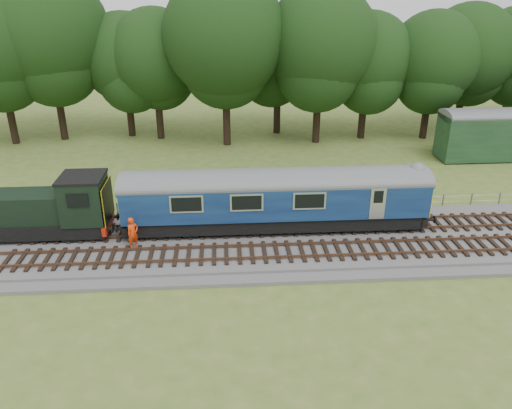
{
  "coord_description": "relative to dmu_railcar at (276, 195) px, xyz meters",
  "views": [
    {
      "loc": [
        -4.88,
        -25.88,
        14.13
      ],
      "look_at": [
        -3.06,
        1.4,
        2.0
      ],
      "focal_mm": 35.0,
      "sensor_mm": 36.0,
      "label": 1
    }
  ],
  "objects": [
    {
      "name": "track_south",
      "position": [
        1.87,
        -3.0,
        -2.19
      ],
      "size": [
        67.2,
        2.4,
        0.21
      ],
      "color": "black",
      "rests_on": "ballast"
    },
    {
      "name": "ballast",
      "position": [
        1.87,
        -1.4,
        -2.43
      ],
      "size": [
        70.0,
        7.0,
        0.35
      ],
      "primitive_type": "cube",
      "color": "#4C4C4F",
      "rests_on": "ground"
    },
    {
      "name": "shunter_loco",
      "position": [
        -13.93,
        0.0,
        -0.63
      ],
      "size": [
        8.92,
        2.6,
        3.38
      ],
      "color": "black",
      "rests_on": "ground"
    },
    {
      "name": "shed",
      "position": [
        20.48,
        14.71,
        -1.32
      ],
      "size": [
        3.8,
        3.8,
        2.53
      ],
      "rotation": [
        0.0,
        0.0,
        -0.27
      ],
      "color": "#173420",
      "rests_on": "ground"
    },
    {
      "name": "fence",
      "position": [
        1.87,
        3.1,
        -2.61
      ],
      "size": [
        64.0,
        0.12,
        1.0
      ],
      "primitive_type": null,
      "color": "#6B6054",
      "rests_on": "ground"
    },
    {
      "name": "track_north",
      "position": [
        1.87,
        -0.0,
        -2.19
      ],
      "size": [
        67.2,
        2.4,
        0.21
      ],
      "color": "black",
      "rests_on": "ballast"
    },
    {
      "name": "worker",
      "position": [
        -8.25,
        -1.94,
        -1.31
      ],
      "size": [
        0.81,
        0.8,
        1.89
      ],
      "primitive_type": "imported",
      "rotation": [
        0.0,
        0.0,
        0.74
      ],
      "color": "#F43E0C",
      "rests_on": "ballast"
    },
    {
      "name": "tree_line",
      "position": [
        1.87,
        20.6,
        -2.61
      ],
      "size": [
        70.0,
        8.0,
        18.0
      ],
      "primitive_type": null,
      "color": "black",
      "rests_on": "ground"
    },
    {
      "name": "dmu_railcar",
      "position": [
        0.0,
        0.0,
        0.0
      ],
      "size": [
        18.05,
        2.86,
        3.88
      ],
      "color": "black",
      "rests_on": "ground"
    },
    {
      "name": "ground",
      "position": [
        1.87,
        -1.4,
        -2.61
      ],
      "size": [
        120.0,
        120.0,
        0.0
      ],
      "primitive_type": "plane",
      "color": "#496826",
      "rests_on": "ground"
    }
  ]
}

